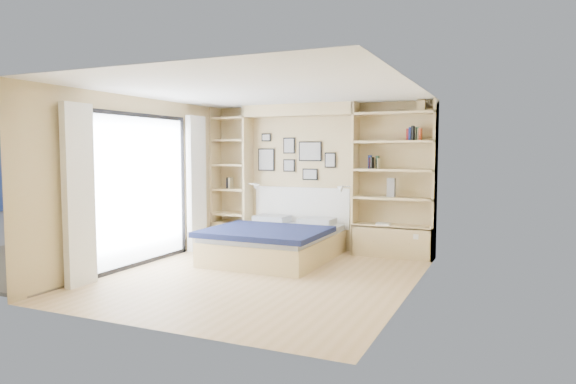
% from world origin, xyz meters
% --- Properties ---
extents(ground, '(4.50, 4.50, 0.00)m').
position_xyz_m(ground, '(0.00, 0.00, 0.00)').
color(ground, tan).
rests_on(ground, ground).
extents(room_shell, '(4.50, 4.50, 4.50)m').
position_xyz_m(room_shell, '(-0.39, 1.52, 1.08)').
color(room_shell, tan).
rests_on(room_shell, ground).
extents(bed, '(1.77, 2.18, 1.07)m').
position_xyz_m(bed, '(-0.31, 1.16, 0.28)').
color(bed, '#CEB47E').
rests_on(bed, ground).
extents(photo_gallery, '(1.48, 0.02, 0.82)m').
position_xyz_m(photo_gallery, '(-0.45, 2.22, 1.60)').
color(photo_gallery, black).
rests_on(photo_gallery, ground).
extents(reading_lamps, '(1.92, 0.12, 0.15)m').
position_xyz_m(reading_lamps, '(-0.30, 2.00, 1.10)').
color(reading_lamps, silver).
rests_on(reading_lamps, ground).
extents(shelf_decor, '(3.56, 0.23, 2.03)m').
position_xyz_m(shelf_decor, '(1.11, 2.07, 1.69)').
color(shelf_decor, '#A51E1E').
rests_on(shelf_decor, ground).
extents(deck, '(3.20, 4.00, 0.05)m').
position_xyz_m(deck, '(-3.60, 0.00, 0.00)').
color(deck, '#6C6150').
rests_on(deck, ground).
extents(deck_chair, '(0.60, 0.87, 0.82)m').
position_xyz_m(deck_chair, '(-3.88, 1.17, 0.39)').
color(deck_chair, tan).
rests_on(deck_chair, ground).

